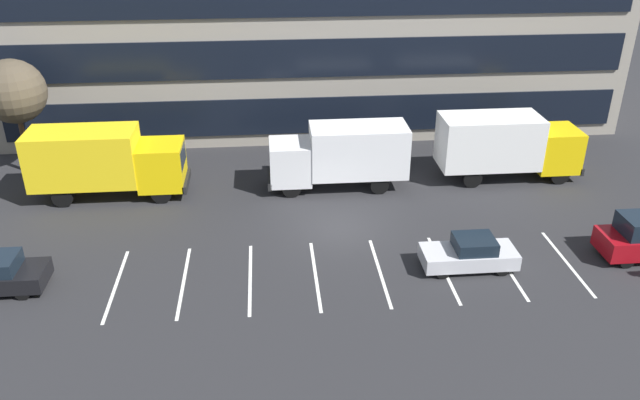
{
  "coord_description": "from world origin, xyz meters",
  "views": [
    {
      "loc": [
        -3.24,
        -26.76,
        15.12
      ],
      "look_at": [
        -0.82,
        0.43,
        1.4
      ],
      "focal_mm": 35.64,
      "sensor_mm": 36.0,
      "label": 1
    }
  ],
  "objects_px": {
    "box_truck_yellow_all": "(104,160)",
    "box_truck_yellow": "(506,144)",
    "box_truck_white": "(341,154)",
    "bare_tree": "(13,92)",
    "sedan_silver": "(470,254)"
  },
  "relations": [
    {
      "from": "box_truck_white",
      "to": "bare_tree",
      "type": "distance_m",
      "value": 18.27
    },
    {
      "from": "sedan_silver",
      "to": "bare_tree",
      "type": "height_order",
      "value": "bare_tree"
    },
    {
      "from": "box_truck_yellow_all",
      "to": "box_truck_white",
      "type": "xyz_separation_m",
      "value": [
        12.48,
        0.02,
        -0.12
      ]
    },
    {
      "from": "sedan_silver",
      "to": "box_truck_yellow_all",
      "type": "bearing_deg",
      "value": 153.17
    },
    {
      "from": "sedan_silver",
      "to": "bare_tree",
      "type": "distance_m",
      "value": 25.77
    },
    {
      "from": "bare_tree",
      "to": "box_truck_white",
      "type": "bearing_deg",
      "value": -11.31
    },
    {
      "from": "box_truck_yellow_all",
      "to": "bare_tree",
      "type": "bearing_deg",
      "value": 145.71
    },
    {
      "from": "box_truck_yellow",
      "to": "sedan_silver",
      "type": "bearing_deg",
      "value": -117.38
    },
    {
      "from": "sedan_silver",
      "to": "box_truck_yellow",
      "type": "bearing_deg",
      "value": 62.62
    },
    {
      "from": "box_truck_yellow_all",
      "to": "box_truck_yellow",
      "type": "xyz_separation_m",
      "value": [
        21.81,
        0.42,
        -0.02
      ]
    },
    {
      "from": "box_truck_white",
      "to": "sedan_silver",
      "type": "height_order",
      "value": "box_truck_white"
    },
    {
      "from": "box_truck_white",
      "to": "bare_tree",
      "type": "bearing_deg",
      "value": 168.69
    },
    {
      "from": "box_truck_yellow_all",
      "to": "box_truck_yellow",
      "type": "distance_m",
      "value": 21.81
    },
    {
      "from": "box_truck_white",
      "to": "sedan_silver",
      "type": "bearing_deg",
      "value": -61.92
    },
    {
      "from": "box_truck_white",
      "to": "box_truck_yellow",
      "type": "distance_m",
      "value": 9.33
    }
  ]
}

